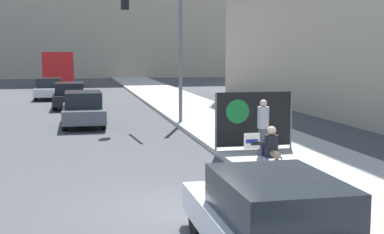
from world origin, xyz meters
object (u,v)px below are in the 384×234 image
Objects in this scene: jogger_on_sidewalk at (263,127)px; parked_car_curbside at (274,221)px; city_bus_on_road at (60,67)px; traffic_light_pole at (160,30)px; car_on_road_distant at (50,88)px; car_on_road_midblock at (70,95)px; car_on_road_nearest at (83,109)px; protest_banner at (253,119)px; seated_protester at (272,149)px.

jogger_on_sidewalk reaches higher than parked_car_curbside.
city_bus_on_road is at bearing -119.11° from jogger_on_sidewalk.
traffic_light_pole reaches higher than car_on_road_distant.
car_on_road_midblock is at bearing 97.65° from parked_car_curbside.
parked_car_curbside is 1.03× the size of car_on_road_nearest.
city_bus_on_road is at bearing 101.16° from protest_banner.
car_on_road_nearest is at bearing 168.74° from traffic_light_pole.
jogger_on_sidewalk is at bearing -70.97° from car_on_road_midblock.
seated_protester is 12.08m from car_on_road_nearest.
parked_car_curbside is at bearing -96.19° from seated_protester.
traffic_light_pole is 1.32× the size of parked_car_curbside.
car_on_road_distant is (-5.37, 14.86, -3.37)m from traffic_light_pole.
protest_banner is at bearing -78.84° from city_bus_on_road.
car_on_road_distant is 12.73m from city_bus_on_road.
car_on_road_midblock is at bearing 118.71° from seated_protester.
traffic_light_pole is at bearing -70.12° from car_on_road_distant.
traffic_light_pole is at bearing -117.68° from jogger_on_sidewalk.
car_on_road_distant is (-6.44, 25.48, -0.09)m from seated_protester.
car_on_road_midblock reaches higher than car_on_road_distant.
traffic_light_pole is 1.34× the size of car_on_road_distant.
car_on_road_distant is at bearing -112.66° from jogger_on_sidewalk.
traffic_light_pole reaches higher than seated_protester.
seated_protester is at bearing -80.90° from city_bus_on_road.
car_on_road_nearest reaches higher than parked_car_curbside.
car_on_road_distant is at bearing -91.48° from city_bus_on_road.
car_on_road_midblock is 6.54m from car_on_road_distant.
traffic_light_pole is 0.56× the size of city_bus_on_road.
city_bus_on_road is at bearing 88.52° from car_on_road_distant.
seated_protester is 0.27× the size of car_on_road_midblock.
car_on_road_nearest is (-3.28, 0.65, -3.36)m from traffic_light_pole.
jogger_on_sidewalk is 0.37× the size of parked_car_curbside.
parked_car_curbside is 0.42× the size of city_bus_on_road.
jogger_on_sidewalk reaches higher than car_on_road_midblock.
city_bus_on_road is (-1.76, 26.88, 1.10)m from car_on_road_nearest.
city_bus_on_road is (0.33, 12.68, 1.12)m from car_on_road_distant.
jogger_on_sidewalk is at bearing -92.14° from protest_banner.
car_on_road_midblock is (-5.71, 16.56, -0.27)m from jogger_on_sidewalk.
car_on_road_nearest is (-4.35, 11.27, -0.07)m from seated_protester.
seated_protester is 0.48× the size of protest_banner.
city_bus_on_road reaches higher than car_on_road_distant.
parked_car_curbside is at bearing -82.35° from car_on_road_midblock.
protest_banner reaches higher than seated_protester.
protest_banner is 0.24× the size of city_bus_on_road.
city_bus_on_road is at bearing 113.06° from seated_protester.
city_bus_on_road is at bearing 93.26° from car_on_road_midblock.
car_on_road_nearest is (-2.55, 16.18, 0.05)m from parked_car_curbside.
jogger_on_sidewalk is 24.02m from car_on_road_distant.
parked_car_curbside is 24.22m from car_on_road_midblock.
car_on_road_distant is (-1.41, 6.38, -0.00)m from car_on_road_midblock.
traffic_light_pole reaches higher than car_on_road_midblock.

